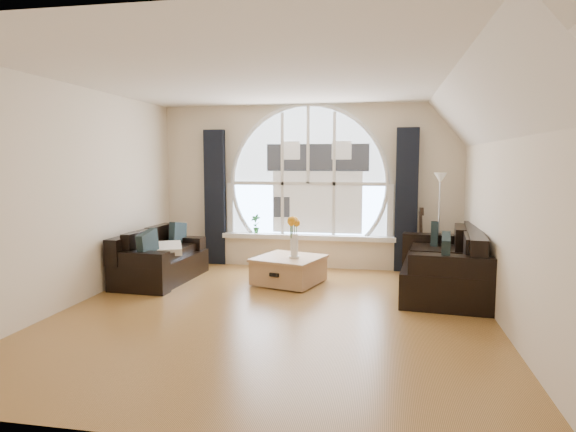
# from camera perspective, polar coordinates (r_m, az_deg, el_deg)

# --- Properties ---
(ground) EXTENTS (5.00, 5.50, 0.01)m
(ground) POSITION_cam_1_polar(r_m,az_deg,el_deg) (6.00, -1.63, -10.96)
(ground) COLOR brown
(ground) RESTS_ON ground
(ceiling) EXTENTS (5.00, 5.50, 0.01)m
(ceiling) POSITION_cam_1_polar(r_m,az_deg,el_deg) (5.80, -1.71, 15.43)
(ceiling) COLOR silver
(ceiling) RESTS_ON ground
(wall_back) EXTENTS (5.00, 0.01, 2.70)m
(wall_back) POSITION_cam_1_polar(r_m,az_deg,el_deg) (8.45, 2.34, 3.37)
(wall_back) COLOR beige
(wall_back) RESTS_ON ground
(wall_front) EXTENTS (5.00, 0.01, 2.70)m
(wall_front) POSITION_cam_1_polar(r_m,az_deg,el_deg) (3.13, -12.53, -1.69)
(wall_front) COLOR beige
(wall_front) RESTS_ON ground
(wall_left) EXTENTS (0.01, 5.50, 2.70)m
(wall_left) POSITION_cam_1_polar(r_m,az_deg,el_deg) (6.74, -22.93, 2.15)
(wall_left) COLOR beige
(wall_left) RESTS_ON ground
(wall_right) EXTENTS (0.01, 5.50, 2.70)m
(wall_right) POSITION_cam_1_polar(r_m,az_deg,el_deg) (5.76, 23.45, 1.51)
(wall_right) COLOR beige
(wall_right) RESTS_ON ground
(attic_slope) EXTENTS (0.92, 5.50, 0.72)m
(attic_slope) POSITION_cam_1_polar(r_m,az_deg,el_deg) (5.71, 20.89, 11.63)
(attic_slope) COLOR silver
(attic_slope) RESTS_ON ground
(arched_window) EXTENTS (2.60, 0.06, 2.15)m
(arched_window) POSITION_cam_1_polar(r_m,az_deg,el_deg) (8.41, 2.32, 5.23)
(arched_window) COLOR silver
(arched_window) RESTS_ON wall_back
(window_sill) EXTENTS (2.90, 0.22, 0.08)m
(window_sill) POSITION_cam_1_polar(r_m,az_deg,el_deg) (8.43, 2.21, -2.38)
(window_sill) COLOR white
(window_sill) RESTS_ON wall_back
(window_frame) EXTENTS (2.76, 0.08, 2.15)m
(window_frame) POSITION_cam_1_polar(r_m,az_deg,el_deg) (8.38, 2.29, 5.22)
(window_frame) COLOR white
(window_frame) RESTS_ON wall_back
(neighbor_house) EXTENTS (1.70, 0.02, 1.50)m
(neighbor_house) POSITION_cam_1_polar(r_m,az_deg,el_deg) (8.38, 3.31, 4.36)
(neighbor_house) COLOR silver
(neighbor_house) RESTS_ON wall_back
(curtain_left) EXTENTS (0.35, 0.12, 2.30)m
(curtain_left) POSITION_cam_1_polar(r_m,az_deg,el_deg) (8.72, -8.25, 2.08)
(curtain_left) COLOR black
(curtain_left) RESTS_ON ground
(curtain_right) EXTENTS (0.35, 0.12, 2.30)m
(curtain_right) POSITION_cam_1_polar(r_m,az_deg,el_deg) (8.26, 13.26, 1.75)
(curtain_right) COLOR black
(curtain_right) RESTS_ON ground
(sofa_left) EXTENTS (0.91, 1.67, 0.72)m
(sofa_left) POSITION_cam_1_polar(r_m,az_deg,el_deg) (7.72, -14.17, -4.20)
(sofa_left) COLOR black
(sofa_left) RESTS_ON ground
(sofa_right) EXTENTS (1.20, 2.07, 0.88)m
(sofa_right) POSITION_cam_1_polar(r_m,az_deg,el_deg) (7.09, 17.11, -5.21)
(sofa_right) COLOR black
(sofa_right) RESTS_ON ground
(coffee_chest) EXTENTS (1.11, 1.11, 0.43)m
(coffee_chest) POSITION_cam_1_polar(r_m,az_deg,el_deg) (7.34, 0.11, -6.01)
(coffee_chest) COLOR #AA7E55
(coffee_chest) RESTS_ON ground
(throw_blanket) EXTENTS (0.73, 0.73, 0.10)m
(throw_blanket) POSITION_cam_1_polar(r_m,az_deg,el_deg) (7.60, -14.06, -3.59)
(throw_blanket) COLOR silver
(throw_blanket) RESTS_ON sofa_left
(vase_flowers) EXTENTS (0.24, 0.24, 0.70)m
(vase_flowers) POSITION_cam_1_polar(r_m,az_deg,el_deg) (7.16, 0.72, -1.70)
(vase_flowers) COLOR white
(vase_flowers) RESTS_ON coffee_chest
(floor_lamp) EXTENTS (0.24, 0.24, 1.60)m
(floor_lamp) POSITION_cam_1_polar(r_m,az_deg,el_deg) (8.01, 16.71, -1.00)
(floor_lamp) COLOR #B2B2B2
(floor_lamp) RESTS_ON ground
(guitar) EXTENTS (0.39, 0.29, 1.06)m
(guitar) POSITION_cam_1_polar(r_m,az_deg,el_deg) (8.17, 14.74, -2.71)
(guitar) COLOR #915B2B
(guitar) RESTS_ON ground
(potted_plant) EXTENTS (0.20, 0.17, 0.32)m
(potted_plant) POSITION_cam_1_polar(r_m,az_deg,el_deg) (8.58, -3.67, -0.87)
(potted_plant) COLOR #1E6023
(potted_plant) RESTS_ON window_sill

